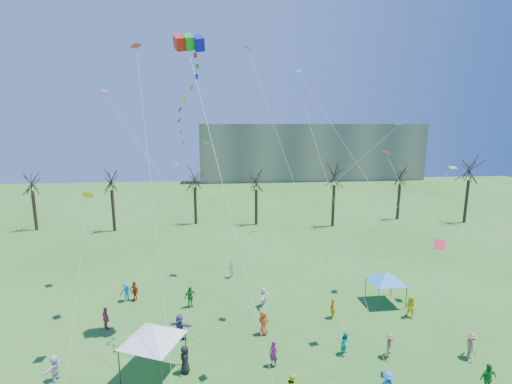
{
  "coord_description": "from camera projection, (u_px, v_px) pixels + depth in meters",
  "views": [
    {
      "loc": [
        -3.13,
        -15.27,
        14.88
      ],
      "look_at": [
        -1.03,
        5.0,
        11.0
      ],
      "focal_mm": 25.0,
      "sensor_mm": 36.0,
      "label": 1
    }
  ],
  "objects": [
    {
      "name": "big_box_kite",
      "position": [
        189.0,
        118.0,
        22.76
      ],
      "size": [
        3.35,
        6.68,
        21.37
      ],
      "color": "red",
      "rests_on": "ground"
    },
    {
      "name": "distant_building",
      "position": [
        310.0,
        151.0,
        98.96
      ],
      "size": [
        60.0,
        14.0,
        15.0
      ],
      "primitive_type": "cube",
      "color": "gray",
      "rests_on": "ground"
    },
    {
      "name": "bare_tree_row",
      "position": [
        279.0,
        181.0,
        52.25
      ],
      "size": [
        68.94,
        8.91,
        10.35
      ],
      "color": "black",
      "rests_on": "ground"
    },
    {
      "name": "festival_crowd",
      "position": [
        253.0,
        332.0,
        24.48
      ],
      "size": [
        26.75,
        17.67,
        1.84
      ],
      "color": "#CE4419",
      "rests_on": "ground"
    },
    {
      "name": "canopy_tent_white",
      "position": [
        153.0,
        333.0,
        21.09
      ],
      "size": [
        3.95,
        3.95,
        3.22
      ],
      "color": "#3F3F44",
      "rests_on": "ground"
    },
    {
      "name": "small_kites_aloft",
      "position": [
        270.0,
        147.0,
        26.08
      ],
      "size": [
        29.79,
        17.32,
        31.28
      ],
      "color": "yellow",
      "rests_on": "ground"
    },
    {
      "name": "canopy_tent_blue",
      "position": [
        386.0,
        277.0,
        29.78
      ],
      "size": [
        3.67,
        3.67,
        2.75
      ],
      "color": "#3F3F44",
      "rests_on": "ground"
    }
  ]
}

